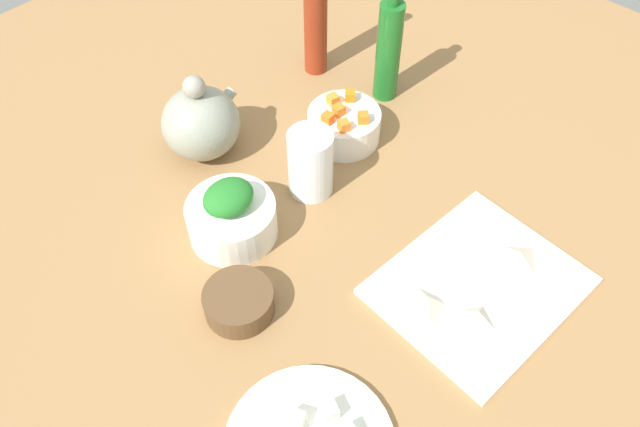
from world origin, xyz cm
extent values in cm
cube|color=olive|center=(0.00, 0.00, 1.50)|extent=(190.00, 190.00, 3.00)
cube|color=white|center=(8.61, -24.44, 3.50)|extent=(30.59, 26.22, 1.00)
cylinder|color=white|center=(-9.27, 10.25, 6.24)|extent=(14.10, 14.10, 6.48)
cylinder|color=white|center=(19.24, 12.02, 5.96)|extent=(13.06, 13.06, 5.91)
cylinder|color=brown|center=(-18.29, -1.03, 5.03)|extent=(10.24, 10.24, 4.06)
ellipsoid|color=gray|center=(-0.44, 28.05, 9.38)|extent=(13.69, 13.38, 12.75)
sphere|color=gray|center=(-0.44, 28.05, 17.29)|extent=(3.83, 3.83, 3.83)
cylinder|color=gray|center=(5.38, 28.05, 10.97)|extent=(5.38, 2.00, 3.93)
cylinder|color=maroon|center=(30.71, 29.74, 14.92)|extent=(4.50, 4.50, 23.85)
cylinder|color=#1B6623|center=(33.97, 14.43, 12.81)|extent=(4.62, 4.62, 19.62)
cylinder|color=white|center=(6.21, 7.90, 9.01)|extent=(7.56, 7.56, 12.02)
cube|color=orange|center=(15.98, 9.33, 9.81)|extent=(2.35, 2.35, 1.80)
cube|color=orange|center=(22.65, 13.70, 9.81)|extent=(2.54, 2.54, 1.80)
cube|color=orange|center=(19.79, 15.28, 9.81)|extent=(2.15, 2.15, 1.80)
cube|color=orange|center=(19.78, 8.20, 9.81)|extent=(2.54, 2.54, 1.80)
cube|color=orange|center=(18.40, 12.64, 9.81)|extent=(2.08, 2.08, 1.80)
cube|color=orange|center=(15.49, 12.60, 9.81)|extent=(1.97, 1.97, 1.80)
ellipsoid|color=#247528|center=(-9.27, 10.25, 11.59)|extent=(8.31, 7.05, 4.23)
cube|color=white|center=(-25.30, -19.32, 5.30)|extent=(2.95, 2.95, 2.20)
cube|color=silver|center=(-21.56, -21.57, 5.30)|extent=(2.88, 2.88, 2.20)
pyramid|color=beige|center=(16.12, -26.22, 5.14)|extent=(6.40, 5.94, 2.28)
pyramid|color=beige|center=(-0.32, -20.92, 5.57)|extent=(6.88, 6.98, 3.14)
pyramid|color=beige|center=(2.89, -27.55, 5.32)|extent=(4.96, 5.37, 2.64)
camera|label=1|loc=(-45.70, -42.53, 82.80)|focal=35.41mm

